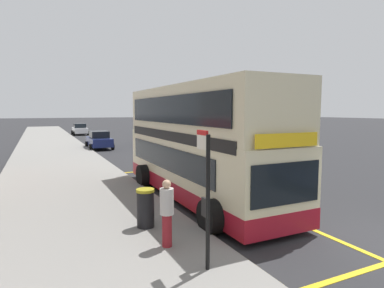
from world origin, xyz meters
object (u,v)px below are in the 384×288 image
at_px(double_decker_bus, 198,146).
at_px(litter_bin, 145,208).
at_px(parked_car_navy_distant, 99,140).
at_px(parked_car_white_kerbside, 80,129).
at_px(pedestrian_waiting_near_sign, 167,210).
at_px(bus_stop_sign, 206,190).
at_px(parked_car_teal_ahead, 151,136).

relative_size(double_decker_bus, litter_bin, 9.14).
bearing_deg(parked_car_navy_distant, parked_car_white_kerbside, 87.82).
bearing_deg(pedestrian_waiting_near_sign, parked_car_navy_distant, 84.33).
bearing_deg(parked_car_white_kerbside, double_decker_bus, -91.25).
xyz_separation_m(double_decker_bus, parked_car_navy_distant, (-0.66, 18.67, -1.26)).
relative_size(parked_car_navy_distant, litter_bin, 3.80).
bearing_deg(parked_car_white_kerbside, bus_stop_sign, -94.72).
height_order(parked_car_white_kerbside, pedestrian_waiting_near_sign, pedestrian_waiting_near_sign).
relative_size(parked_car_white_kerbside, pedestrian_waiting_near_sign, 2.52).
height_order(bus_stop_sign, parked_car_navy_distant, bus_stop_sign).
bearing_deg(parked_car_white_kerbside, parked_car_navy_distant, -92.97).
xyz_separation_m(parked_car_navy_distant, pedestrian_waiting_near_sign, (-2.26, -22.82, 0.24)).
relative_size(parked_car_teal_ahead, litter_bin, 3.80).
distance_m(bus_stop_sign, litter_bin, 3.13).
height_order(parked_car_white_kerbside, litter_bin, parked_car_white_kerbside).
xyz_separation_m(parked_car_navy_distant, litter_bin, (-2.33, -21.29, -0.10)).
height_order(bus_stop_sign, pedestrian_waiting_near_sign, bus_stop_sign).
bearing_deg(litter_bin, parked_car_teal_ahead, 71.14).
height_order(double_decker_bus, parked_car_teal_ahead, double_decker_bus).
xyz_separation_m(double_decker_bus, parked_car_teal_ahead, (5.12, 21.11, -1.26)).
bearing_deg(parked_car_teal_ahead, litter_bin, -110.16).
distance_m(parked_car_white_kerbside, parked_car_navy_distant, 18.70).
xyz_separation_m(bus_stop_sign, pedestrian_waiting_near_sign, (-0.35, 1.37, -0.78)).
bearing_deg(parked_car_white_kerbside, litter_bin, -95.55).
relative_size(parked_car_white_kerbside, litter_bin, 3.80).
height_order(pedestrian_waiting_near_sign, litter_bin, pedestrian_waiting_near_sign).
xyz_separation_m(parked_car_teal_ahead, parked_car_white_kerbside, (-5.31, 16.25, 0.00)).
bearing_deg(parked_car_navy_distant, bus_stop_sign, -95.27).
height_order(parked_car_navy_distant, pedestrian_waiting_near_sign, pedestrian_waiting_near_sign).
height_order(double_decker_bus, bus_stop_sign, double_decker_bus).
height_order(double_decker_bus, litter_bin, double_decker_bus).
bearing_deg(parked_car_navy_distant, parked_car_teal_ahead, 22.12).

